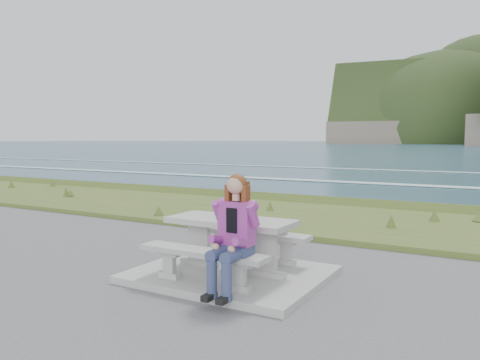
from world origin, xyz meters
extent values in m
cube|color=#969792|center=(0.00, 0.00, 0.05)|extent=(2.60, 2.10, 0.10)
cube|color=#969792|center=(-0.54, 0.00, 0.14)|extent=(0.62, 0.12, 0.08)
cube|color=#969792|center=(-0.54, 0.00, 0.44)|extent=(0.34, 0.09, 0.51)
cube|color=#969792|center=(-0.54, 0.00, 0.73)|extent=(0.62, 0.12, 0.08)
cube|color=#969792|center=(0.54, 0.00, 0.14)|extent=(0.62, 0.12, 0.08)
cube|color=#969792|center=(0.54, 0.00, 0.44)|extent=(0.34, 0.09, 0.51)
cube|color=#969792|center=(0.54, 0.00, 0.73)|extent=(0.62, 0.12, 0.08)
cube|color=#969792|center=(0.00, 0.00, 0.81)|extent=(1.80, 0.75, 0.08)
cube|color=#969792|center=(-0.54, -0.70, 0.14)|extent=(0.30, 0.12, 0.08)
cube|color=#969792|center=(-0.54, -0.70, 0.29)|extent=(0.17, 0.09, 0.22)
cube|color=#969792|center=(-0.54, -0.70, 0.44)|extent=(0.30, 0.12, 0.08)
cube|color=#969792|center=(0.54, -0.70, 0.14)|extent=(0.30, 0.12, 0.08)
cube|color=#969792|center=(0.54, -0.70, 0.29)|extent=(0.17, 0.09, 0.22)
cube|color=#969792|center=(0.54, -0.70, 0.44)|extent=(0.30, 0.12, 0.08)
cube|color=#969792|center=(0.00, -0.70, 0.52)|extent=(1.80, 0.35, 0.07)
cube|color=#969792|center=(-0.54, 0.70, 0.14)|extent=(0.30, 0.12, 0.08)
cube|color=#969792|center=(-0.54, 0.70, 0.29)|extent=(0.17, 0.09, 0.22)
cube|color=#969792|center=(-0.54, 0.70, 0.44)|extent=(0.30, 0.12, 0.08)
cube|color=#969792|center=(0.54, 0.70, 0.14)|extent=(0.30, 0.12, 0.08)
cube|color=#969792|center=(0.54, 0.70, 0.29)|extent=(0.17, 0.09, 0.22)
cube|color=#969792|center=(0.54, 0.70, 0.44)|extent=(0.30, 0.12, 0.08)
cube|color=#969792|center=(0.00, 0.70, 0.52)|extent=(1.80, 0.35, 0.07)
cube|color=#345620|center=(0.00, 5.00, 0.00)|extent=(160.00, 4.50, 0.22)
cube|color=#6D6151|center=(0.00, 7.90, 0.00)|extent=(160.00, 0.80, 2.20)
cube|color=silver|center=(0.00, 14.00, -1.74)|extent=(220.00, 3.00, 0.06)
cube|color=silver|center=(0.00, 22.00, -1.74)|extent=(220.00, 2.00, 0.06)
cube|color=silver|center=(0.00, 34.00, -1.74)|extent=(220.00, 1.40, 0.06)
cube|color=silver|center=(0.00, 52.00, -1.74)|extent=(220.00, 1.00, 0.06)
cube|color=#6D6151|center=(-40.00, 440.00, 7.20)|extent=(201.55, 149.04, 18.00)
ellipsoid|color=#1F3015|center=(-40.00, 440.00, 10.20)|extent=(211.86, 162.91, 136.64)
cube|color=navy|center=(0.50, -0.92, 0.38)|extent=(0.38, 0.72, 0.57)
cube|color=#97338E|center=(0.50, -0.68, 0.94)|extent=(0.42, 0.24, 0.54)
sphere|color=tan|center=(0.50, -0.70, 1.41)|extent=(0.23, 0.23, 0.23)
sphere|color=#571B13|center=(0.50, -0.68, 1.42)|extent=(0.25, 0.25, 0.25)
camera|label=1|loc=(3.34, -5.57, 1.96)|focal=35.00mm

